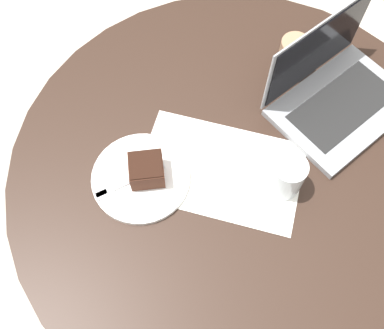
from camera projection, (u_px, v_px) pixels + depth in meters
name	position (u px, v px, depth m)	size (l,w,h in m)	color
ground_plane	(223.00, 248.00, 1.71)	(12.00, 12.00, 0.00)	#B7AD9E
dining_table	(237.00, 188.00, 1.18)	(1.11, 1.11, 0.72)	black
paper_document	(220.00, 170.00, 1.05)	(0.42, 0.31, 0.00)	white
plate	(141.00, 178.00, 1.04)	(0.23, 0.23, 0.01)	white
cake_slice	(147.00, 170.00, 1.01)	(0.10, 0.10, 0.06)	#472619
fork	(123.00, 184.00, 1.03)	(0.12, 0.15, 0.00)	silver
coffee_glass	(292.00, 57.00, 1.13)	(0.07, 0.07, 0.11)	#997556
water_glass	(286.00, 176.00, 0.99)	(0.08, 0.08, 0.11)	silver
laptop	(336.00, 93.00, 1.11)	(0.35, 0.40, 0.22)	gray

